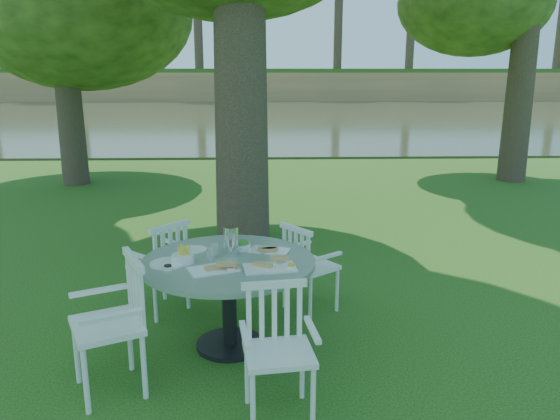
% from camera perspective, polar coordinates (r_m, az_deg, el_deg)
% --- Properties ---
extents(ground, '(140.00, 140.00, 0.00)m').
position_cam_1_polar(ground, '(5.68, 0.07, -8.84)').
color(ground, '#16400D').
rests_on(ground, ground).
extents(table, '(1.40, 1.40, 0.76)m').
position_cam_1_polar(table, '(4.46, -5.39, -6.97)').
color(table, black).
rests_on(table, ground).
extents(chair_ne, '(0.58, 0.59, 0.86)m').
position_cam_1_polar(chair_ne, '(5.13, 2.54, -5.41)').
color(chair_ne, white).
rests_on(chair_ne, ground).
extents(chair_nw, '(0.61, 0.62, 0.89)m').
position_cam_1_polar(chair_nw, '(5.21, -12.01, -5.18)').
color(chair_nw, white).
rests_on(chair_nw, ground).
extents(chair_sw, '(0.63, 0.64, 0.98)m').
position_cam_1_polar(chair_sw, '(4.06, -16.37, -10.35)').
color(chair_sw, white).
rests_on(chair_sw, ground).
extents(chair_se, '(0.49, 0.47, 0.87)m').
position_cam_1_polar(chair_se, '(3.70, -0.35, -13.29)').
color(chair_se, white).
rests_on(chair_se, ground).
extents(tableware, '(1.15, 0.77, 0.25)m').
position_cam_1_polar(tableware, '(4.42, -5.96, -4.47)').
color(tableware, white).
rests_on(tableware, table).
extents(river, '(100.00, 28.00, 0.12)m').
position_cam_1_polar(river, '(28.31, -1.56, 9.68)').
color(river, '#313620').
rests_on(river, ground).
extents(far_bank, '(100.00, 18.00, 15.20)m').
position_cam_1_polar(far_bank, '(46.62, -1.42, 20.37)').
color(far_bank, '#9C7649').
rests_on(far_bank, ground).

